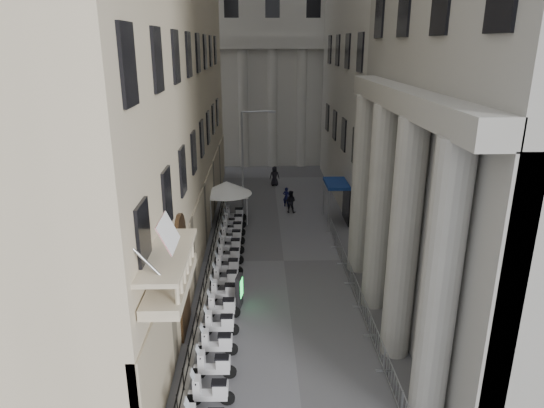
{
  "coord_description": "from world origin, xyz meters",
  "views": [
    {
      "loc": [
        -1.47,
        -7.57,
        12.55
      ],
      "look_at": [
        -0.79,
        16.62,
        4.5
      ],
      "focal_mm": 32.0,
      "sensor_mm": 36.0,
      "label": 1
    }
  ],
  "objects_px": {
    "security_tent": "(230,189)",
    "info_kiosk": "(239,291)",
    "pedestrian_b": "(290,202)",
    "pedestrian_a": "(286,197)",
    "street_lamp": "(246,154)"
  },
  "relations": [
    {
      "from": "security_tent",
      "to": "info_kiosk",
      "type": "bearing_deg",
      "value": -84.85
    },
    {
      "from": "pedestrian_b",
      "to": "pedestrian_a",
      "type": "bearing_deg",
      "value": -62.05
    },
    {
      "from": "street_lamp",
      "to": "pedestrian_b",
      "type": "xyz_separation_m",
      "value": [
        3.34,
        0.16,
        -3.79
      ]
    },
    {
      "from": "security_tent",
      "to": "info_kiosk",
      "type": "xyz_separation_m",
      "value": [
        1.11,
        -12.27,
        -1.68
      ]
    },
    {
      "from": "info_kiosk",
      "to": "pedestrian_b",
      "type": "xyz_separation_m",
      "value": [
        3.45,
        14.09,
        0.04
      ]
    },
    {
      "from": "pedestrian_b",
      "to": "info_kiosk",
      "type": "bearing_deg",
      "value": 94.99
    },
    {
      "from": "street_lamp",
      "to": "pedestrian_a",
      "type": "bearing_deg",
      "value": 18.64
    },
    {
      "from": "street_lamp",
      "to": "pedestrian_b",
      "type": "bearing_deg",
      "value": -5.63
    },
    {
      "from": "info_kiosk",
      "to": "pedestrian_a",
      "type": "height_order",
      "value": "info_kiosk"
    },
    {
      "from": "pedestrian_a",
      "to": "pedestrian_b",
      "type": "relative_size",
      "value": 0.91
    },
    {
      "from": "security_tent",
      "to": "street_lamp",
      "type": "relative_size",
      "value": 0.47
    },
    {
      "from": "security_tent",
      "to": "pedestrian_b",
      "type": "bearing_deg",
      "value": 21.77
    },
    {
      "from": "security_tent",
      "to": "street_lamp",
      "type": "bearing_deg",
      "value": 53.75
    },
    {
      "from": "pedestrian_a",
      "to": "street_lamp",
      "type": "bearing_deg",
      "value": 51.03
    },
    {
      "from": "street_lamp",
      "to": "info_kiosk",
      "type": "xyz_separation_m",
      "value": [
        -0.11,
        -13.93,
        -3.84
      ]
    }
  ]
}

